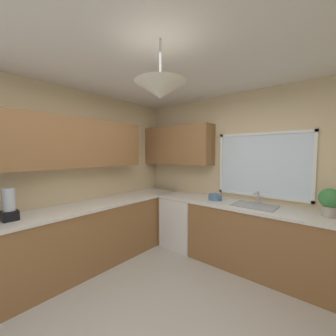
{
  "coord_description": "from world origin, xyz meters",
  "views": [
    {
      "loc": [
        1.21,
        -1.35,
        1.66
      ],
      "look_at": [
        -0.59,
        0.8,
        1.46
      ],
      "focal_mm": 22.38,
      "sensor_mm": 36.0,
      "label": 1
    }
  ],
  "objects_px": {
    "sink_assembly": "(255,205)",
    "blender_appliance": "(9,206)",
    "dishwasher": "(183,222)",
    "bowl": "(215,197)",
    "potted_plant": "(330,201)"
  },
  "relations": [
    {
      "from": "potted_plant",
      "to": "blender_appliance",
      "type": "xyz_separation_m",
      "value": [
        -2.7,
        -2.43,
        -0.03
      ]
    },
    {
      "from": "dishwasher",
      "to": "sink_assembly",
      "type": "xyz_separation_m",
      "value": [
        1.21,
        0.04,
        0.49
      ]
    },
    {
      "from": "bowl",
      "to": "blender_appliance",
      "type": "bearing_deg",
      "value": -117.98
    },
    {
      "from": "dishwasher",
      "to": "sink_assembly",
      "type": "height_order",
      "value": "sink_assembly"
    },
    {
      "from": "dishwasher",
      "to": "sink_assembly",
      "type": "distance_m",
      "value": 1.31
    },
    {
      "from": "sink_assembly",
      "to": "potted_plant",
      "type": "bearing_deg",
      "value": 2.98
    },
    {
      "from": "bowl",
      "to": "sink_assembly",
      "type": "bearing_deg",
      "value": 0.64
    },
    {
      "from": "blender_appliance",
      "to": "potted_plant",
      "type": "bearing_deg",
      "value": 42.01
    },
    {
      "from": "dishwasher",
      "to": "potted_plant",
      "type": "relative_size",
      "value": 2.6
    },
    {
      "from": "potted_plant",
      "to": "sink_assembly",
      "type": "bearing_deg",
      "value": -177.02
    },
    {
      "from": "sink_assembly",
      "to": "blender_appliance",
      "type": "xyz_separation_m",
      "value": [
        -1.87,
        -2.39,
        0.15
      ]
    },
    {
      "from": "potted_plant",
      "to": "bowl",
      "type": "distance_m",
      "value": 1.44
    },
    {
      "from": "dishwasher",
      "to": "bowl",
      "type": "bearing_deg",
      "value": 2.83
    },
    {
      "from": "potted_plant",
      "to": "bowl",
      "type": "relative_size",
      "value": 1.58
    },
    {
      "from": "sink_assembly",
      "to": "bowl",
      "type": "height_order",
      "value": "sink_assembly"
    }
  ]
}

